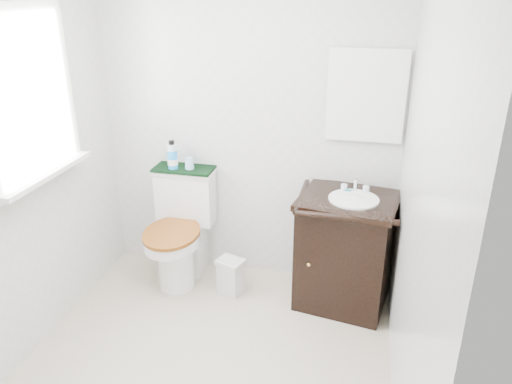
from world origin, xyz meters
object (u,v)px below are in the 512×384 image
at_px(toilet, 182,234).
at_px(vanity, 345,249).
at_px(cup, 189,163).
at_px(mouthwash_bottle, 172,156).
at_px(trash_bin, 231,276).

xyz_separation_m(toilet, vanity, (1.24, -0.06, 0.06)).
bearing_deg(cup, mouthwash_bottle, -170.40).
distance_m(vanity, mouthwash_bottle, 1.43).
xyz_separation_m(vanity, trash_bin, (-0.82, -0.08, -0.29)).
xyz_separation_m(trash_bin, cup, (-0.38, 0.26, 0.77)).
distance_m(trash_bin, cup, 0.89).
relative_size(vanity, trash_bin, 3.34).
xyz_separation_m(toilet, mouthwash_bottle, (-0.07, 0.10, 0.59)).
distance_m(mouthwash_bottle, cup, 0.14).
distance_m(vanity, cup, 1.30).
distance_m(vanity, trash_bin, 0.87).
relative_size(toilet, mouthwash_bottle, 3.94).
bearing_deg(vanity, trash_bin, -174.49).
bearing_deg(toilet, vanity, -2.84).
relative_size(trash_bin, mouthwash_bottle, 1.28).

